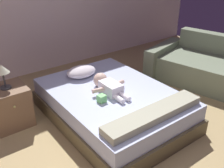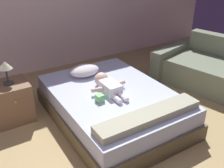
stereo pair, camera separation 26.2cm
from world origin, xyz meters
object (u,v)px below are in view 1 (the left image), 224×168
at_px(baby, 107,85).
at_px(couch, 209,68).
at_px(bed, 112,105).
at_px(lamp, 2,71).
at_px(pillow, 81,72).
at_px(toothbrush, 117,84).
at_px(toy_block, 102,98).
at_px(nightstand, 10,106).

height_order(baby, couch, couch).
xyz_separation_m(bed, couch, (1.98, -0.12, 0.06)).
xyz_separation_m(bed, lamp, (-1.12, 0.68, 0.55)).
bearing_deg(lamp, pillow, -3.59).
xyz_separation_m(pillow, toothbrush, (0.25, -0.51, -0.07)).
distance_m(baby, toothbrush, 0.23).
bearing_deg(bed, pillow, 98.19).
height_order(pillow, lamp, lamp).
distance_m(baby, toy_block, 0.29).
distance_m(bed, baby, 0.29).
bearing_deg(baby, toothbrush, 16.48).
distance_m(bed, pillow, 0.68).
height_order(lamp, toy_block, lamp).
bearing_deg(nightstand, lamp, 90.00).
height_order(bed, toy_block, toy_block).
bearing_deg(toothbrush, couch, -6.94).
xyz_separation_m(baby, couch, (2.02, -0.16, -0.23)).
relative_size(baby, lamp, 2.06).
bearing_deg(pillow, nightstand, 176.42).
bearing_deg(toy_block, baby, 40.48).
xyz_separation_m(baby, nightstand, (-1.08, 0.64, -0.23)).
height_order(couch, toy_block, couch).
bearing_deg(couch, lamp, 165.63).
height_order(toothbrush, couch, couch).
height_order(pillow, baby, baby).
relative_size(bed, pillow, 4.56).
xyz_separation_m(pillow, lamp, (-1.03, 0.06, 0.26)).
relative_size(couch, nightstand, 3.89).
distance_m(pillow, toothbrush, 0.57).
bearing_deg(baby, bed, -45.15).
bearing_deg(nightstand, baby, -30.48).
bearing_deg(toothbrush, pillow, 116.59).
relative_size(toothbrush, nightstand, 0.25).
relative_size(lamp, toy_block, 3.21).
bearing_deg(nightstand, couch, -14.37).
bearing_deg(bed, baby, 134.85).
relative_size(baby, toy_block, 6.61).
xyz_separation_m(baby, toothbrush, (0.21, 0.06, -0.07)).
height_order(bed, baby, baby).
xyz_separation_m(toothbrush, nightstand, (-1.29, 0.57, -0.16)).
relative_size(bed, toy_block, 20.76).
xyz_separation_m(couch, nightstand, (-3.10, 0.79, 0.00)).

